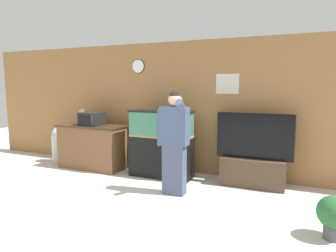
% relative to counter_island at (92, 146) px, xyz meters
% --- Properties ---
extents(ground_plane, '(18.00, 18.00, 0.00)m').
position_rel_counter_island_xyz_m(ground_plane, '(1.81, -2.30, -0.46)').
color(ground_plane, beige).
extents(wall_back_paneled, '(10.00, 0.08, 2.60)m').
position_rel_counter_island_xyz_m(wall_back_paneled, '(1.81, 0.55, 0.84)').
color(wall_back_paneled, olive).
rests_on(wall_back_paneled, ground_plane).
extents(counter_island, '(1.42, 0.62, 0.92)m').
position_rel_counter_island_xyz_m(counter_island, '(0.00, 0.00, 0.00)').
color(counter_island, brown).
rests_on(counter_island, ground_plane).
extents(microwave, '(0.45, 0.40, 0.27)m').
position_rel_counter_island_xyz_m(microwave, '(0.04, -0.02, 0.59)').
color(microwave, black).
rests_on(microwave, counter_island).
extents(knife_block, '(0.11, 0.12, 0.32)m').
position_rel_counter_island_xyz_m(knife_block, '(-0.28, 0.02, 0.57)').
color(knife_block, brown).
rests_on(knife_block, counter_island).
extents(aquarium_on_stand, '(1.20, 0.46, 1.28)m').
position_rel_counter_island_xyz_m(aquarium_on_stand, '(1.60, 0.03, 0.18)').
color(aquarium_on_stand, black).
rests_on(aquarium_on_stand, ground_plane).
extents(tv_on_stand, '(1.30, 0.40, 1.28)m').
position_rel_counter_island_xyz_m(tv_on_stand, '(3.29, 0.17, -0.08)').
color(tv_on_stand, '#4C3828').
rests_on(tv_on_stand, ground_plane).
extents(person_standing, '(0.52, 0.40, 1.66)m').
position_rel_counter_island_xyz_m(person_standing, '(2.18, -0.73, 0.41)').
color(person_standing, '#424C66').
rests_on(person_standing, ground_plane).
extents(potted_plant, '(0.38, 0.38, 0.51)m').
position_rel_counter_island_xyz_m(potted_plant, '(4.40, -1.33, -0.17)').
color(potted_plant, '#4C4C51').
rests_on(potted_plant, ground_plane).
extents(trash_bin, '(0.31, 0.31, 0.80)m').
position_rel_counter_island_xyz_m(trash_bin, '(-1.00, 0.08, -0.05)').
color(trash_bin, '#B7B7BC').
rests_on(trash_bin, ground_plane).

